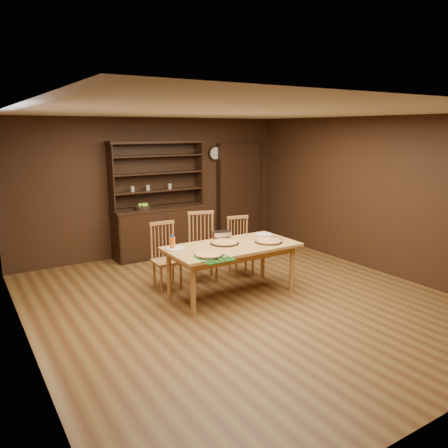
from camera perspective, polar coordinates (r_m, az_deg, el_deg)
floor at (r=6.29m, az=2.28°, el=-10.00°), size 6.00×6.00×0.00m
room_shell at (r=5.87m, az=2.41°, el=4.39°), size 6.00×6.00×6.00m
china_hutch at (r=8.43m, az=-8.32°, el=-0.09°), size 1.84×0.52×2.17m
doorway at (r=9.38m, az=1.91°, el=4.12°), size 1.00×0.18×2.10m
wall_clock at (r=9.05m, az=-1.18°, el=9.23°), size 0.30×0.05×0.30m
dining_table at (r=6.30m, az=1.05°, el=-3.50°), size 1.90×0.95×0.75m
chair_left at (r=6.72m, az=-7.71°, el=-3.78°), size 0.43×0.41×1.01m
chair_center at (r=7.06m, az=-2.84°, el=-2.53°), size 0.55×0.54×1.09m
chair_right at (r=7.32m, az=2.04°, el=-2.56°), size 0.46×0.45×0.96m
pizza_left at (r=5.76m, az=-2.01°, el=-4.01°), size 0.39×0.39×0.04m
pizza_right at (r=6.47m, az=5.85°, el=-2.24°), size 0.41×0.41×0.04m
pizza_center at (r=6.36m, az=0.07°, el=-2.44°), size 0.42×0.42×0.04m
cooling_rack at (r=5.64m, az=-1.27°, el=-4.47°), size 0.42×0.42×0.02m
plate_left at (r=6.12m, az=-6.37°, el=-3.18°), size 0.28×0.28×0.02m
plate_right at (r=6.91m, az=5.28°, el=-1.36°), size 0.28×0.28×0.02m
foil_dish at (r=6.66m, az=-0.31°, el=-1.44°), size 0.31×0.26×0.11m
juice_bottle at (r=6.09m, az=-6.74°, el=-2.45°), size 0.07×0.07×0.20m
pot_holder_a at (r=6.63m, az=6.62°, el=-1.99°), size 0.26×0.26×0.01m
pot_holder_b at (r=6.75m, az=6.17°, el=-1.72°), size 0.23×0.23×0.01m
fruit_bowl at (r=8.15m, az=-10.55°, el=2.19°), size 0.30×0.30×0.12m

